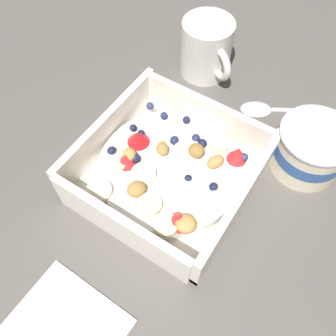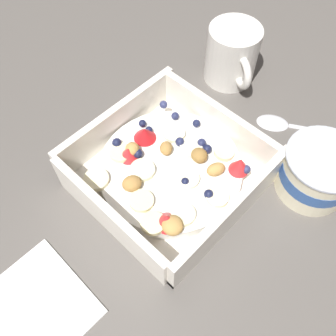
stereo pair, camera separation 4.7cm
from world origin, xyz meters
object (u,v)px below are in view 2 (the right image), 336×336
at_px(fruit_bowl, 168,172).
at_px(coffee_mug, 232,55).
at_px(yogurt_cup, 317,172).
at_px(spoon, 291,124).
at_px(folded_napkin, 31,312).

bearing_deg(fruit_bowl, coffee_mug, -162.86).
height_order(fruit_bowl, coffee_mug, coffee_mug).
xyz_separation_m(yogurt_cup, coffee_mug, (-0.09, -0.21, 0.01)).
height_order(spoon, coffee_mug, coffee_mug).
bearing_deg(fruit_bowl, yogurt_cup, 131.00).
height_order(coffee_mug, folded_napkin, coffee_mug).
distance_m(fruit_bowl, spoon, 0.21).
distance_m(spoon, coffee_mug, 0.14).
relative_size(fruit_bowl, yogurt_cup, 2.17).
relative_size(spoon, coffee_mug, 1.55).
bearing_deg(spoon, folded_napkin, -7.99).
height_order(spoon, folded_napkin, spoon).
height_order(fruit_bowl, yogurt_cup, yogurt_cup).
bearing_deg(folded_napkin, coffee_mug, -170.51).
bearing_deg(fruit_bowl, folded_napkin, 2.02).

